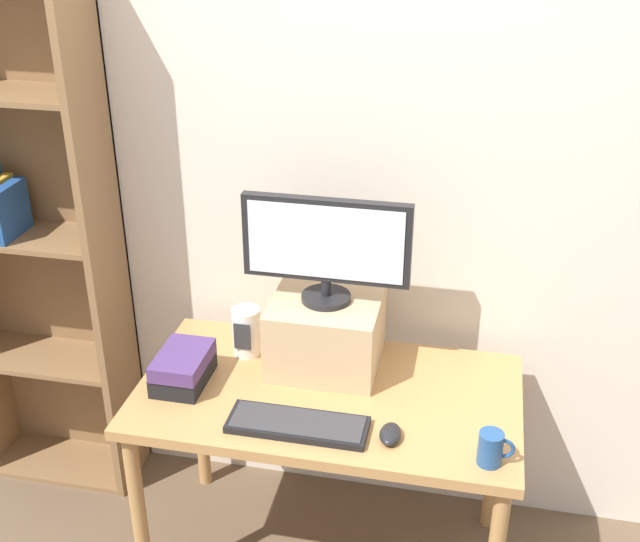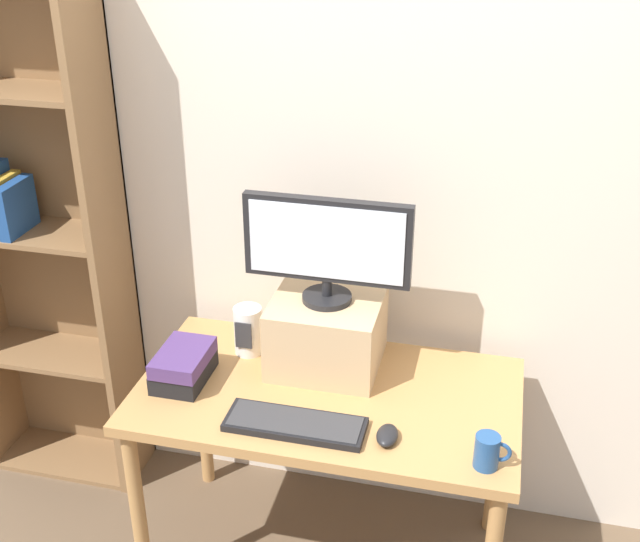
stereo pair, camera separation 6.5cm
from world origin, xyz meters
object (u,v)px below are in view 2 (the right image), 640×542
object	(u,v)px
keyboard	(295,424)
computer_mouse	(387,435)
computer_monitor	(327,246)
book_stack	(184,365)
riser_box	(327,332)
bookshelf_unit	(34,227)
coffee_mug	(488,451)
desk	(327,412)
desk_speaker	(248,330)

from	to	relation	value
keyboard	computer_mouse	xyz separation A→B (m)	(0.28, 0.01, 0.01)
computer_monitor	book_stack	xyz separation A→B (m)	(-0.43, -0.21, -0.39)
riser_box	book_stack	bearing A→B (deg)	-153.99
bookshelf_unit	coffee_mug	size ratio (longest dim) A/B	20.01
desk	keyboard	xyz separation A→B (m)	(-0.05, -0.21, 0.10)
riser_box	coffee_mug	world-z (taller)	riser_box
book_stack	keyboard	bearing A→B (deg)	-20.35
computer_mouse	desk_speaker	xyz separation A→B (m)	(-0.55, 0.37, 0.07)
bookshelf_unit	computer_mouse	xyz separation A→B (m)	(1.41, -0.50, -0.31)
keyboard	book_stack	distance (m)	0.45
riser_box	book_stack	world-z (taller)	riser_box
bookshelf_unit	computer_mouse	world-z (taller)	bookshelf_unit
riser_box	computer_mouse	world-z (taller)	riser_box
computer_mouse	bookshelf_unit	bearing A→B (deg)	160.50
keyboard	computer_mouse	distance (m)	0.28
desk_speaker	book_stack	bearing A→B (deg)	-125.49
bookshelf_unit	coffee_mug	xyz separation A→B (m)	(1.71, -0.55, -0.27)
riser_box	coffee_mug	xyz separation A→B (m)	(0.56, -0.41, -0.07)
bookshelf_unit	desk_speaker	xyz separation A→B (m)	(0.87, -0.14, -0.24)
computer_monitor	desk	bearing A→B (deg)	-76.08
desk	desk_speaker	size ratio (longest dim) A/B	7.12
desk	bookshelf_unit	size ratio (longest dim) A/B	0.59
riser_box	computer_mouse	xyz separation A→B (m)	(0.27, -0.36, -0.10)
desk	computer_monitor	bearing A→B (deg)	103.92
computer_monitor	coffee_mug	world-z (taller)	computer_monitor
computer_monitor	bookshelf_unit	bearing A→B (deg)	172.99
desk	keyboard	distance (m)	0.23
riser_box	computer_monitor	world-z (taller)	computer_monitor
keyboard	book_stack	world-z (taller)	book_stack
computer_monitor	coffee_mug	size ratio (longest dim) A/B	5.19
coffee_mug	desk_speaker	xyz separation A→B (m)	(-0.84, 0.41, 0.03)
desk	book_stack	distance (m)	0.50
computer_mouse	coffee_mug	distance (m)	0.30
keyboard	book_stack	xyz separation A→B (m)	(-0.42, 0.16, 0.04)
computer_monitor	book_stack	size ratio (longest dim) A/B	2.32
coffee_mug	desk_speaker	distance (m)	0.94
desk_speaker	desk	bearing A→B (deg)	-27.16
computer_mouse	coffee_mug	world-z (taller)	coffee_mug
desk_speaker	computer_monitor	bearing A→B (deg)	-0.98
riser_box	coffee_mug	bearing A→B (deg)	-36.07
keyboard	coffee_mug	size ratio (longest dim) A/B	4.08
keyboard	desk	bearing A→B (deg)	76.30
desk	desk_speaker	world-z (taller)	desk_speaker
computer_mouse	desk_speaker	size ratio (longest dim) A/B	0.60
bookshelf_unit	keyboard	xyz separation A→B (m)	(1.13, -0.51, -0.31)
computer_mouse	book_stack	distance (m)	0.72
bookshelf_unit	computer_mouse	size ratio (longest dim) A/B	20.10
computer_mouse	riser_box	bearing A→B (deg)	126.63
desk	riser_box	xyz separation A→B (m)	(-0.04, 0.16, 0.21)
book_stack	computer_monitor	bearing A→B (deg)	25.85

